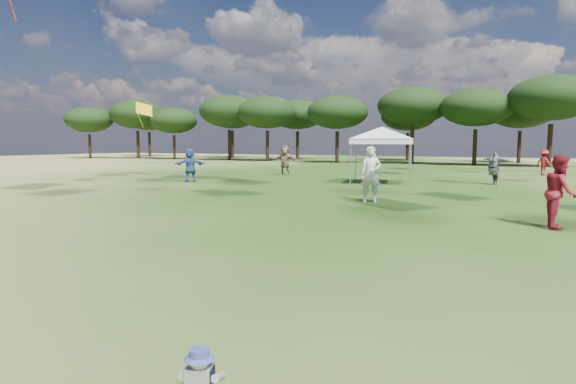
% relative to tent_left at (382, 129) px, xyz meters
% --- Properties ---
extents(tree_line, '(108.78, 17.63, 7.77)m').
position_rel_tent_left_xyz_m(tree_line, '(7.10, 25.17, 2.74)').
color(tree_line, black).
rests_on(tree_line, ground).
extents(tent_left, '(5.82, 5.82, 3.11)m').
position_rel_tent_left_xyz_m(tent_left, '(0.00, 0.00, 0.00)').
color(tent_left, gray).
rests_on(tent_left, ground).
extents(toddler, '(0.37, 0.40, 0.50)m').
position_rel_tent_left_xyz_m(toddler, '(4.44, -20.58, -2.47)').
color(toddler, '#161D33').
rests_on(toddler, ground).
extents(festival_crowd, '(29.36, 22.34, 1.91)m').
position_rel_tent_left_xyz_m(festival_crowd, '(5.33, 1.53, -1.81)').
color(festival_crowd, white).
rests_on(festival_crowd, ground).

